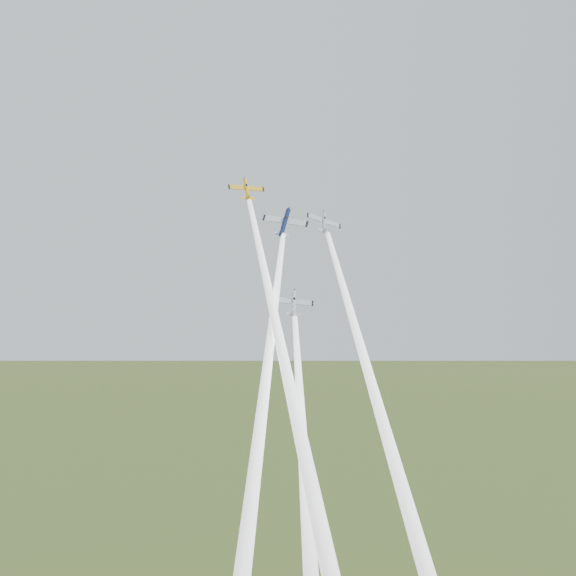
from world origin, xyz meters
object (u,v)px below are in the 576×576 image
object	(u,v)px
plane_navy	(285,222)
plane_silver_low	(294,303)
plane_silver_right	(324,222)
plane_yellow	(247,189)

from	to	relation	value
plane_navy	plane_silver_low	world-z (taller)	plane_navy
plane_silver_right	plane_silver_low	size ratio (longest dim) A/B	1.03
plane_navy	plane_silver_right	distance (m)	8.18
plane_yellow	plane_silver_low	distance (m)	26.74
plane_yellow	plane_silver_right	world-z (taller)	plane_yellow
plane_yellow	plane_navy	world-z (taller)	plane_yellow
plane_silver_right	plane_navy	bearing A→B (deg)	-177.27
plane_navy	plane_silver_low	xyz separation A→B (m)	(1.10, -8.44, -15.37)
plane_navy	plane_silver_right	xyz separation A→B (m)	(7.87, 2.20, 0.35)
plane_navy	plane_silver_right	world-z (taller)	plane_navy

